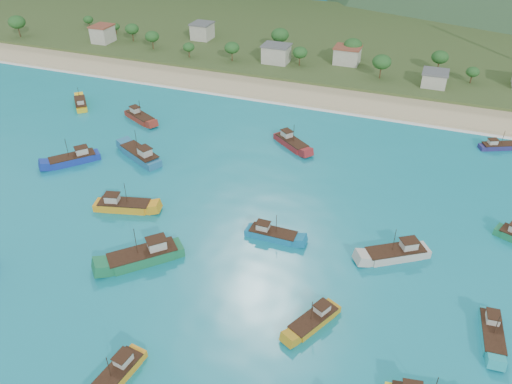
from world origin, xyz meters
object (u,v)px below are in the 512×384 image
(boat_7, at_px, (140,117))
(boat_25, at_px, (116,376))
(boat_0, at_px, (124,206))
(boat_1, at_px, (81,104))
(boat_5, at_px, (74,159))
(boat_21, at_px, (272,235))
(boat_8, at_px, (144,256))
(boat_20, at_px, (498,147))
(boat_24, at_px, (396,254))
(boat_22, at_px, (140,155))
(boat_13, at_px, (491,333))
(boat_11, at_px, (291,143))
(boat_12, at_px, (314,321))

(boat_7, height_order, boat_25, boat_7)
(boat_0, xyz_separation_m, boat_25, (21.64, -35.26, -0.18))
(boat_0, xyz_separation_m, boat_1, (-40.93, 40.40, -0.18))
(boat_5, relative_size, boat_21, 1.10)
(boat_8, distance_m, boat_20, 90.91)
(boat_20, xyz_separation_m, boat_24, (-18.45, -50.93, 0.31))
(boat_22, height_order, boat_25, boat_22)
(boat_0, xyz_separation_m, boat_22, (-7.91, 19.47, 0.14))
(boat_5, distance_m, boat_25, 64.56)
(boat_8, relative_size, boat_20, 1.34)
(boat_8, xyz_separation_m, boat_25, (9.23, -22.88, -0.38))
(boat_13, bearing_deg, boat_20, -96.88)
(boat_11, relative_size, boat_22, 0.82)
(boat_21, distance_m, boat_24, 23.03)
(boat_25, bearing_deg, boat_21, -97.37)
(boat_8, bearing_deg, boat_22, -12.33)
(boat_5, relative_size, boat_20, 1.20)
(boat_7, distance_m, boat_25, 84.37)
(boat_12, bearing_deg, boat_11, -42.46)
(boat_13, distance_m, boat_25, 55.45)
(boat_13, bearing_deg, boat_22, -24.54)
(boat_0, xyz_separation_m, boat_7, (-19.69, 38.29, -0.07))
(boat_1, bearing_deg, boat_5, -97.07)
(boat_11, xyz_separation_m, boat_12, (20.50, -54.46, -0.17))
(boat_20, relative_size, boat_21, 0.92)
(boat_13, height_order, boat_20, boat_13)
(boat_7, bearing_deg, boat_21, 81.58)
(boat_0, relative_size, boat_5, 1.10)
(boat_1, xyz_separation_m, boat_20, (113.97, 14.95, -0.11))
(boat_8, relative_size, boat_22, 0.93)
(boat_12, xyz_separation_m, boat_13, (25.77, 6.94, 0.02))
(boat_8, height_order, boat_20, boat_8)
(boat_0, height_order, boat_11, boat_0)
(boat_7, relative_size, boat_13, 1.13)
(boat_8, bearing_deg, boat_25, 157.11)
(boat_5, height_order, boat_24, boat_24)
(boat_25, bearing_deg, boat_20, -111.81)
(boat_0, relative_size, boat_12, 1.23)
(boat_20, xyz_separation_m, boat_21, (-41.34, -53.40, 0.12))
(boat_1, xyz_separation_m, boat_11, (65.14, -1.86, 0.13))
(boat_5, xyz_separation_m, boat_11, (46.12, 26.15, -0.05))
(boat_25, bearing_deg, boat_12, -132.25)
(boat_5, relative_size, boat_8, 0.89)
(boat_11, distance_m, boat_24, 45.70)
(boat_5, relative_size, boat_12, 1.12)
(boat_21, distance_m, boat_22, 43.31)
(boat_20, bearing_deg, boat_11, -95.78)
(boat_1, relative_size, boat_20, 1.03)
(boat_7, xyz_separation_m, boat_11, (43.90, 0.25, 0.03))
(boat_13, distance_m, boat_20, 64.38)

